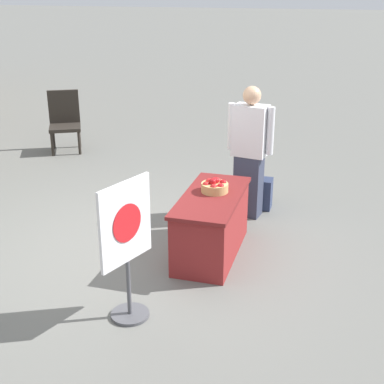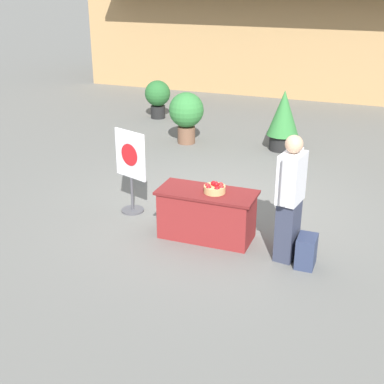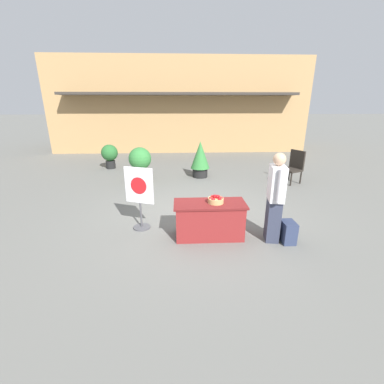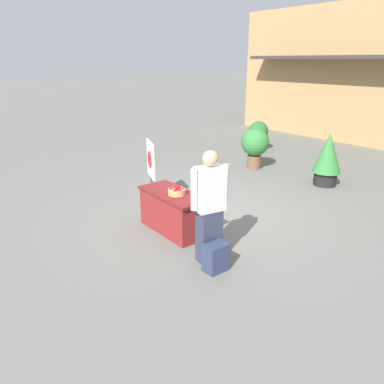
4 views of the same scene
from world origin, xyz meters
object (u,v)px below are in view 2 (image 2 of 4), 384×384
Objects in this scene: potted_plant_far_right at (158,96)px; poster_board at (131,168)px; person_visitor at (290,198)px; potted_plant_near_right at (186,113)px; potted_plant_far_left at (283,118)px; display_table at (207,214)px; apple_basket at (215,188)px; backpack at (306,251)px.

poster_board is at bearing -69.86° from potted_plant_far_right.
person_visitor is 5.33m from potted_plant_near_right.
poster_board is 1.04× the size of potted_plant_far_left.
potted_plant_far_left is 1.32× the size of potted_plant_far_right.
potted_plant_far_right is at bearing 120.10° from display_table.
potted_plant_far_left is at bearing 89.39° from apple_basket.
poster_board is 5.80m from potted_plant_far_right.
backpack is 4.90m from potted_plant_far_left.
potted_plant_near_right reaches higher than apple_basket.
backpack is (1.48, -0.30, -0.15)m from display_table.
potted_plant_far_left is (-1.32, 4.70, 0.48)m from backpack.
poster_board is at bearing -82.00° from potted_plant_near_right.
potted_plant_far_right is at bearing -139.80° from poster_board.
display_table is at bearing 93.33° from poster_board.
display_table is at bearing -92.09° from potted_plant_far_left.
display_table is 3.31× the size of backpack.
person_visitor reaches higher than backpack.
display_table is 4.61× the size of apple_basket.
poster_board is at bearing 164.31° from apple_basket.
apple_basket is 0.24× the size of potted_plant_far_left.
potted_plant_far_right is at bearing -43.47° from person_visitor.
person_visitor is 1.77× the size of potted_plant_far_right.
display_table is 1.23× the size of potted_plant_near_right.
backpack is at bearing 95.91° from poster_board.
potted_plant_far_right is 2.29m from potted_plant_near_right.
apple_basket reaches higher than backpack.
person_visitor is 0.73m from backpack.
person_visitor is 7.61m from potted_plant_far_right.
person_visitor is at bearing -10.10° from apple_basket.
potted_plant_far_left is (0.16, 4.39, 0.33)m from display_table.
potted_plant_far_left is (0.05, 4.40, -0.09)m from apple_basket.
backpack is at bearing -11.64° from display_table.
backpack is 0.32× the size of poster_board.
backpack is at bearing -51.68° from potted_plant_far_right.
person_visitor is at bearing 96.66° from poster_board.
potted_plant_far_left is (1.56, 3.97, -0.05)m from poster_board.
apple_basket is 0.31× the size of potted_plant_far_right.
poster_board is (-1.52, 0.43, -0.04)m from apple_basket.
potted_plant_far_right is (-4.88, 6.17, 0.37)m from backpack.
potted_plant_near_right reaches higher than potted_plant_far_right.
potted_plant_far_right is at bearing 130.17° from potted_plant_near_right.
backpack is 0.33× the size of potted_plant_far_left.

